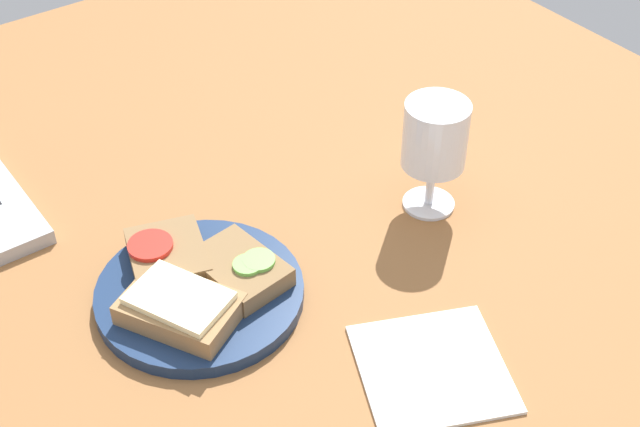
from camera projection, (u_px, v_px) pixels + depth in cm
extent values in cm
cube|color=brown|center=(263.00, 278.00, 97.81)|extent=(140.00, 140.00, 3.00)
cylinder|color=navy|center=(198.00, 291.00, 93.13)|extent=(21.78, 21.78, 1.57)
cube|color=brown|center=(239.00, 269.00, 92.87)|extent=(8.19, 10.71, 2.24)
cylinder|color=#6BB74C|center=(248.00, 265.00, 91.41)|extent=(3.11, 3.11, 0.44)
cylinder|color=#6BB74C|center=(259.00, 260.00, 91.93)|extent=(3.43, 3.43, 0.45)
cube|color=brown|center=(168.00, 256.00, 94.27)|extent=(10.21, 11.13, 2.36)
cylinder|color=red|center=(150.00, 245.00, 93.44)|extent=(4.80, 4.80, 0.53)
cube|color=#937047|center=(180.00, 309.00, 88.47)|extent=(12.07, 13.55, 2.33)
cube|color=#F4EAB7|center=(179.00, 298.00, 87.48)|extent=(9.82, 11.40, 0.74)
cylinder|color=white|center=(428.00, 203.00, 105.02)|extent=(6.13, 6.13, 0.40)
cylinder|color=white|center=(431.00, 183.00, 103.04)|extent=(1.00, 1.00, 5.73)
cylinder|color=white|center=(435.00, 135.00, 98.66)|extent=(7.35, 7.35, 7.85)
cylinder|color=white|center=(435.00, 140.00, 99.15)|extent=(6.76, 6.76, 6.32)
cube|color=white|center=(432.00, 368.00, 85.90)|extent=(18.36, 18.27, 0.40)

